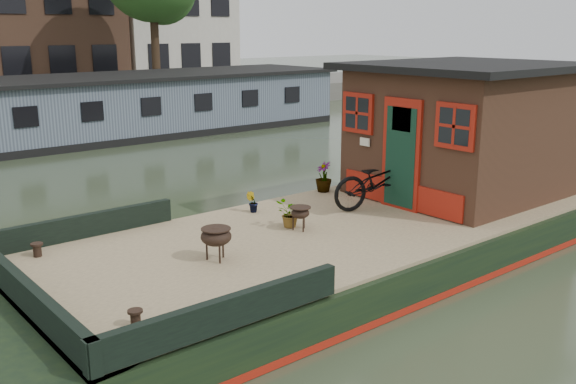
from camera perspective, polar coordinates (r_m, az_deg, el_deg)
ground at (r=11.17m, az=8.28°, el=-5.01°), size 120.00×120.00×0.00m
houseboat_hull at (r=10.18m, az=3.25°, el=-5.19°), size 14.01×4.02×0.60m
houseboat_deck at (r=10.98m, az=8.40°, el=-1.93°), size 11.80×3.80×0.05m
bow_bulwark at (r=8.08m, az=-16.73°, el=-6.93°), size 3.00×4.00×0.35m
cabin at (r=12.40m, az=15.47°, el=5.50°), size 4.00×3.50×2.42m
bicycle at (r=11.17m, az=8.16°, el=1.01°), size 1.91×1.04×0.95m
potted_plant_b at (r=10.84m, az=-3.20°, el=-0.90°), size 0.25×0.24×0.35m
potted_plant_c at (r=9.99m, az=0.14°, el=-1.98°), size 0.43×0.39×0.43m
potted_plant_d at (r=12.20m, az=3.18°, el=1.36°), size 0.38×0.38×0.57m
brazier_front at (r=9.87m, az=1.09°, el=-2.36°), size 0.43×0.43×0.37m
brazier_rear at (r=8.65m, az=-6.39°, el=-4.62°), size 0.50×0.50×0.45m
bollard_port at (r=9.42m, az=-21.40°, el=-4.81°), size 0.17×0.17×0.19m
bollard_stbd at (r=7.00m, az=-13.40°, el=-10.85°), size 0.16×0.16×0.18m
far_houseboat at (r=22.61m, az=-18.96°, el=6.71°), size 20.40×4.40×2.11m
quay at (r=28.81m, az=-23.54°, el=6.75°), size 60.00×6.00×0.90m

